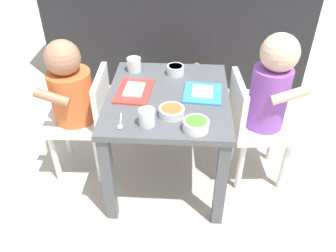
{
  "coord_description": "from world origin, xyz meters",
  "views": [
    {
      "loc": [
        0.07,
        -1.23,
        1.21
      ],
      "look_at": [
        0.0,
        0.0,
        0.3
      ],
      "focal_mm": 36.94,
      "sensor_mm": 36.0,
      "label": 1
    }
  ],
  "objects_px": {
    "dining_table": "(168,112)",
    "seated_child_left": "(74,94)",
    "seated_child_right": "(267,94)",
    "spoon_by_left_tray": "(120,123)",
    "dog": "(180,84)",
    "water_cup_right": "(147,118)",
    "veggie_bowl_far": "(196,125)",
    "cereal_bowl_right_side": "(175,70)",
    "water_cup_left": "(134,65)",
    "food_tray_left": "(134,91)",
    "cereal_bowl_left_side": "(172,111)",
    "food_tray_right": "(203,93)"
  },
  "relations": [
    {
      "from": "food_tray_right",
      "to": "cereal_bowl_left_side",
      "type": "bearing_deg",
      "value": -126.53
    },
    {
      "from": "dog",
      "to": "water_cup_left",
      "type": "relative_size",
      "value": 6.16
    },
    {
      "from": "seated_child_left",
      "to": "dog",
      "type": "bearing_deg",
      "value": 48.37
    },
    {
      "from": "seated_child_left",
      "to": "food_tray_right",
      "type": "bearing_deg",
      "value": -1.9
    },
    {
      "from": "water_cup_left",
      "to": "spoon_by_left_tray",
      "type": "relative_size",
      "value": 0.65
    },
    {
      "from": "food_tray_left",
      "to": "cereal_bowl_left_side",
      "type": "bearing_deg",
      "value": -44.58
    },
    {
      "from": "water_cup_right",
      "to": "spoon_by_left_tray",
      "type": "relative_size",
      "value": 0.65
    },
    {
      "from": "seated_child_left",
      "to": "cereal_bowl_right_side",
      "type": "distance_m",
      "value": 0.47
    },
    {
      "from": "dining_table",
      "to": "water_cup_left",
      "type": "height_order",
      "value": "water_cup_left"
    },
    {
      "from": "food_tray_left",
      "to": "veggie_bowl_far",
      "type": "bearing_deg",
      "value": -44.01
    },
    {
      "from": "dining_table",
      "to": "water_cup_left",
      "type": "bearing_deg",
      "value": 129.18
    },
    {
      "from": "veggie_bowl_far",
      "to": "cereal_bowl_right_side",
      "type": "distance_m",
      "value": 0.43
    },
    {
      "from": "seated_child_left",
      "to": "seated_child_right",
      "type": "distance_m",
      "value": 0.83
    },
    {
      "from": "dog",
      "to": "spoon_by_left_tray",
      "type": "relative_size",
      "value": 3.98
    },
    {
      "from": "dog",
      "to": "cereal_bowl_right_side",
      "type": "xyz_separation_m",
      "value": [
        -0.02,
        -0.36,
        0.28
      ]
    },
    {
      "from": "food_tray_right",
      "to": "veggie_bowl_far",
      "type": "relative_size",
      "value": 1.92
    },
    {
      "from": "dog",
      "to": "veggie_bowl_far",
      "type": "xyz_separation_m",
      "value": [
        0.08,
        -0.78,
        0.28
      ]
    },
    {
      "from": "food_tray_left",
      "to": "seated_child_right",
      "type": "bearing_deg",
      "value": 2.09
    },
    {
      "from": "seated_child_left",
      "to": "water_cup_right",
      "type": "xyz_separation_m",
      "value": [
        0.35,
        -0.25,
        0.06
      ]
    },
    {
      "from": "dining_table",
      "to": "cereal_bowl_right_side",
      "type": "relative_size",
      "value": 7.57
    },
    {
      "from": "food_tray_right",
      "to": "food_tray_left",
      "type": "bearing_deg",
      "value": 180.0
    },
    {
      "from": "food_tray_right",
      "to": "veggie_bowl_far",
      "type": "bearing_deg",
      "value": -96.63
    },
    {
      "from": "seated_child_left",
      "to": "water_cup_left",
      "type": "distance_m",
      "value": 0.31
    },
    {
      "from": "dog",
      "to": "water_cup_right",
      "type": "bearing_deg",
      "value": -97.73
    },
    {
      "from": "dining_table",
      "to": "food_tray_left",
      "type": "distance_m",
      "value": 0.17
    },
    {
      "from": "cereal_bowl_left_side",
      "to": "spoon_by_left_tray",
      "type": "height_order",
      "value": "cereal_bowl_left_side"
    },
    {
      "from": "seated_child_right",
      "to": "water_cup_left",
      "type": "distance_m",
      "value": 0.61
    },
    {
      "from": "seated_child_right",
      "to": "spoon_by_left_tray",
      "type": "bearing_deg",
      "value": -156.86
    },
    {
      "from": "water_cup_left",
      "to": "spoon_by_left_tray",
      "type": "bearing_deg",
      "value": -89.24
    },
    {
      "from": "food_tray_right",
      "to": "spoon_by_left_tray",
      "type": "bearing_deg",
      "value": -143.55
    },
    {
      "from": "dining_table",
      "to": "seated_child_left",
      "type": "bearing_deg",
      "value": 174.86
    },
    {
      "from": "seated_child_left",
      "to": "cereal_bowl_right_side",
      "type": "bearing_deg",
      "value": 18.8
    },
    {
      "from": "food_tray_right",
      "to": "cereal_bowl_left_side",
      "type": "height_order",
      "value": "cereal_bowl_left_side"
    },
    {
      "from": "cereal_bowl_right_side",
      "to": "spoon_by_left_tray",
      "type": "relative_size",
      "value": 0.78
    },
    {
      "from": "cereal_bowl_right_side",
      "to": "water_cup_left",
      "type": "bearing_deg",
      "value": 173.59
    },
    {
      "from": "seated_child_right",
      "to": "cereal_bowl_right_side",
      "type": "bearing_deg",
      "value": 159.42
    },
    {
      "from": "dining_table",
      "to": "veggie_bowl_far",
      "type": "xyz_separation_m",
      "value": [
        0.11,
        -0.23,
        0.1
      ]
    },
    {
      "from": "food_tray_left",
      "to": "spoon_by_left_tray",
      "type": "height_order",
      "value": "food_tray_left"
    },
    {
      "from": "water_cup_right",
      "to": "spoon_by_left_tray",
      "type": "bearing_deg",
      "value": 178.28
    },
    {
      "from": "seated_child_left",
      "to": "spoon_by_left_tray",
      "type": "distance_m",
      "value": 0.35
    },
    {
      "from": "seated_child_left",
      "to": "veggie_bowl_far",
      "type": "relative_size",
      "value": 7.05
    },
    {
      "from": "water_cup_right",
      "to": "seated_child_right",
      "type": "bearing_deg",
      "value": 27.61
    },
    {
      "from": "water_cup_left",
      "to": "food_tray_left",
      "type": "bearing_deg",
      "value": -82.17
    },
    {
      "from": "seated_child_left",
      "to": "dining_table",
      "type": "bearing_deg",
      "value": -5.14
    },
    {
      "from": "veggie_bowl_far",
      "to": "cereal_bowl_left_side",
      "type": "xyz_separation_m",
      "value": [
        -0.09,
        0.09,
        -0.0
      ]
    },
    {
      "from": "seated_child_right",
      "to": "water_cup_left",
      "type": "xyz_separation_m",
      "value": [
        -0.59,
        0.17,
        0.03
      ]
    },
    {
      "from": "water_cup_left",
      "to": "veggie_bowl_far",
      "type": "xyz_separation_m",
      "value": [
        0.28,
        -0.44,
        -0.01
      ]
    },
    {
      "from": "veggie_bowl_far",
      "to": "food_tray_left",
      "type": "bearing_deg",
      "value": 135.99
    },
    {
      "from": "cereal_bowl_left_side",
      "to": "food_tray_left",
      "type": "bearing_deg",
      "value": 135.42
    },
    {
      "from": "seated_child_left",
      "to": "dog",
      "type": "distance_m",
      "value": 0.72
    }
  ]
}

